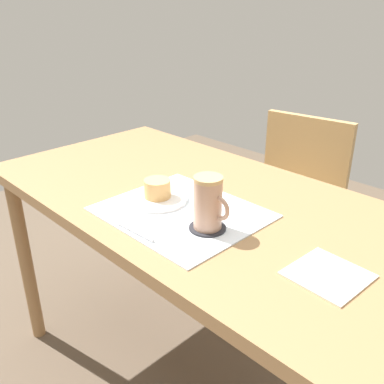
% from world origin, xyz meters
% --- Properties ---
extents(ground_plane, '(4.40, 4.40, 0.02)m').
position_xyz_m(ground_plane, '(0.00, 0.00, -0.01)').
color(ground_plane, brown).
extents(dining_table, '(1.39, 0.71, 0.76)m').
position_xyz_m(dining_table, '(0.00, 0.00, 0.68)').
color(dining_table, '#997047').
rests_on(dining_table, ground_plane).
extents(wooden_chair, '(0.48, 0.48, 0.83)m').
position_xyz_m(wooden_chair, '(-0.09, 0.66, 0.47)').
color(wooden_chair, tan).
rests_on(wooden_chair, ground_plane).
extents(placemat, '(0.42, 0.36, 0.00)m').
position_xyz_m(placemat, '(0.05, -0.11, 0.76)').
color(placemat, white).
rests_on(placemat, dining_table).
extents(pastry_plate, '(0.17, 0.17, 0.01)m').
position_xyz_m(pastry_plate, '(-0.05, -0.11, 0.77)').
color(pastry_plate, white).
rests_on(pastry_plate, placemat).
extents(pastry, '(0.08, 0.08, 0.05)m').
position_xyz_m(pastry, '(-0.05, -0.11, 0.80)').
color(pastry, '#E0A860').
rests_on(pastry, pastry_plate).
extents(coffee_coaster, '(0.09, 0.09, 0.00)m').
position_xyz_m(coffee_coaster, '(0.16, -0.13, 0.76)').
color(coffee_coaster, '#232328').
rests_on(coffee_coaster, placemat).
extents(coffee_mug, '(0.11, 0.07, 0.14)m').
position_xyz_m(coffee_mug, '(0.16, -0.13, 0.83)').
color(coffee_mug, tan).
rests_on(coffee_mug, coffee_coaster).
extents(teaspoon, '(0.13, 0.02, 0.01)m').
position_xyz_m(teaspoon, '(0.05, -0.27, 0.77)').
color(teaspoon, silver).
rests_on(teaspoon, placemat).
extents(paper_napkin, '(0.16, 0.16, 0.00)m').
position_xyz_m(paper_napkin, '(0.47, -0.09, 0.76)').
color(paper_napkin, silver).
rests_on(paper_napkin, dining_table).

